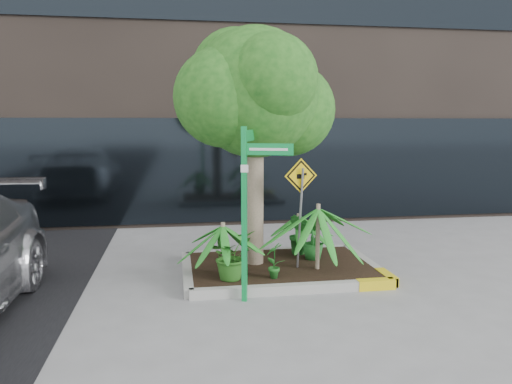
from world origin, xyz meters
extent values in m
plane|color=gray|center=(0.00, 0.00, 0.00)|extent=(80.00, 80.00, 0.00)
cube|color=#9E9E99|center=(0.20, 1.40, 0.07)|extent=(3.20, 0.15, 0.15)
cube|color=#9E9E99|center=(0.20, -0.80, 0.07)|extent=(3.20, 0.15, 0.15)
cube|color=#9E9E99|center=(-1.40, 0.30, 0.07)|extent=(0.15, 2.20, 0.15)
cube|color=#9E9E99|center=(1.80, 0.30, 0.07)|extent=(0.15, 2.20, 0.15)
cube|color=yellow|center=(1.50, -0.80, 0.07)|extent=(0.60, 0.17, 0.15)
cube|color=black|center=(0.20, 0.30, 0.12)|extent=(3.05, 2.05, 0.06)
cylinder|color=tan|center=(-0.21, 0.45, 1.36)|extent=(0.29, 0.29, 2.72)
cylinder|color=tan|center=(-0.12, 0.45, 2.36)|extent=(0.51, 0.15, 0.88)
sphere|color=#1A5017|center=(-0.21, 0.45, 3.08)|extent=(2.18, 2.18, 2.18)
sphere|color=#1A5017|center=(0.42, 0.73, 2.81)|extent=(1.63, 1.63, 1.63)
sphere|color=#1A5017|center=(-0.76, 0.27, 2.99)|extent=(1.63, 1.63, 1.63)
sphere|color=#1A5017|center=(-0.03, -0.09, 3.26)|extent=(1.45, 1.45, 1.45)
sphere|color=#1A5017|center=(-0.48, 0.91, 3.45)|extent=(1.54, 1.54, 1.54)
cylinder|color=tan|center=(0.76, -0.06, 0.70)|extent=(0.07, 0.07, 1.10)
cylinder|color=tan|center=(-0.82, -0.08, 0.57)|extent=(0.07, 0.07, 0.85)
cylinder|color=tan|center=(0.72, 1.09, 0.52)|extent=(0.07, 0.07, 0.73)
imported|color=#26611B|center=(-0.73, -0.38, 0.53)|extent=(0.97, 0.97, 0.77)
imported|color=#206B26|center=(0.86, 0.54, 0.50)|extent=(0.55, 0.55, 0.70)
imported|color=#1E621F|center=(-0.05, -0.44, 0.45)|extent=(0.44, 0.44, 0.59)
imported|color=#1A5C1D|center=(0.69, 0.87, 0.54)|extent=(0.54, 0.54, 0.78)
cube|color=#0D9942|center=(-0.60, -0.98, 1.27)|extent=(0.09, 0.09, 2.53)
cube|color=#0D9942|center=(-0.28, -1.10, 2.22)|extent=(0.67, 0.26, 0.16)
cube|color=#0D9942|center=(-0.48, -0.66, 2.40)|extent=(0.26, 0.67, 0.16)
cube|color=white|center=(-0.28, -1.11, 2.22)|extent=(0.51, 0.19, 0.04)
cube|color=white|center=(-0.50, -0.66, 2.40)|extent=(0.19, 0.51, 0.04)
cube|color=white|center=(-0.60, -1.02, 1.95)|extent=(0.10, 0.04, 0.11)
cylinder|color=slate|center=(0.46, -0.03, 1.01)|extent=(0.08, 0.23, 1.71)
cube|color=yellow|center=(0.46, -0.05, 1.73)|extent=(0.57, 0.11, 0.57)
cube|color=black|center=(0.46, -0.06, 1.73)|extent=(0.50, 0.09, 0.51)
cube|color=yellow|center=(0.46, -0.06, 1.73)|extent=(0.43, 0.08, 0.43)
cube|color=black|center=(0.45, -0.07, 1.72)|extent=(0.13, 0.03, 0.08)
camera|label=1|loc=(-1.55, -7.92, 2.58)|focal=35.00mm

